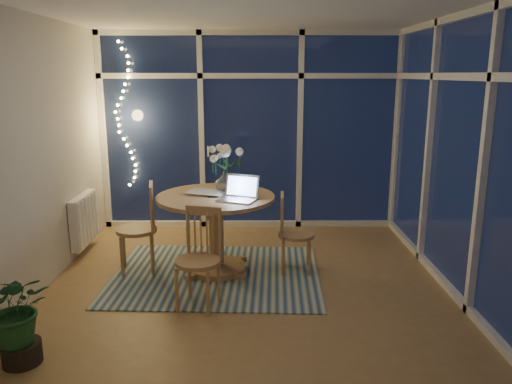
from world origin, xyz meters
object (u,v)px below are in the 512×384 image
chair_left (136,228)px  flower_vase (225,181)px  dining_table (216,234)px  chair_right (296,233)px  potted_plant (17,315)px  laptop (237,188)px  chair_front (198,259)px

chair_left → flower_vase: bearing=90.6°
dining_table → flower_vase: size_ratio=5.81×
chair_right → flower_vase: flower_vase is taller
dining_table → potted_plant: (-1.29, -1.73, -0.04)m
chair_left → chair_right: size_ratio=1.12×
dining_table → chair_left: (-0.84, 0.02, 0.06)m
laptop → flower_vase: 0.44m
dining_table → chair_front: (-0.10, -0.84, 0.04)m
flower_vase → potted_plant: bearing=-125.4°
chair_left → chair_right: bearing=78.6°
chair_right → chair_front: chair_front is taller
chair_left → flower_vase: (0.92, 0.19, 0.46)m
chair_front → chair_right: bearing=57.2°
chair_front → laptop: size_ratio=2.56×
dining_table → flower_vase: 0.57m
chair_right → potted_plant: 2.75m
laptop → chair_right: bearing=41.3°
dining_table → chair_right: chair_right is taller
flower_vase → chair_left: bearing=-168.5°
chair_right → chair_front: size_ratio=0.93×
dining_table → laptop: (0.23, -0.21, 0.55)m
potted_plant → chair_front: bearing=36.8°
chair_front → flower_vase: (0.19, 1.04, 0.48)m
chair_right → chair_front: 1.26m
chair_right → potted_plant: bearing=132.2°
dining_table → chair_left: chair_left is taller
chair_left → potted_plant: 1.80m
chair_left → chair_front: size_ratio=1.05×
potted_plant → chair_right: bearing=39.0°
chair_front → flower_vase: bearing=95.4°
dining_table → potted_plant: 2.16m
chair_front → laptop: bearing=77.7°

